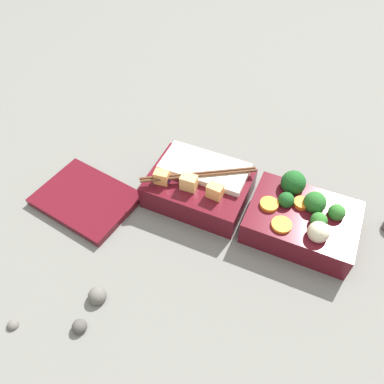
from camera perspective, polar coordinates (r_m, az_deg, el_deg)
name	(u,v)px	position (r m, az deg, el deg)	size (l,w,h in m)	color
ground_plane	(253,215)	(0.70, 9.26, -3.55)	(3.00, 3.00, 0.00)	slate
bento_tray_vegetable	(302,220)	(0.67, 16.37, -4.08)	(0.18, 0.14, 0.08)	#510F19
bento_tray_rice	(199,187)	(0.70, 1.02, 0.84)	(0.18, 0.13, 0.08)	#510F19
bento_lid	(86,199)	(0.73, -15.84, -1.04)	(0.18, 0.13, 0.01)	#510F19
pebble_0	(97,296)	(0.62, -14.25, -15.11)	(0.03, 0.03, 0.03)	#595651
pebble_2	(79,327)	(0.61, -16.78, -19.05)	(0.02, 0.02, 0.02)	#474442
pebble_3	(12,324)	(0.64, -25.71, -17.72)	(0.02, 0.02, 0.02)	#595651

